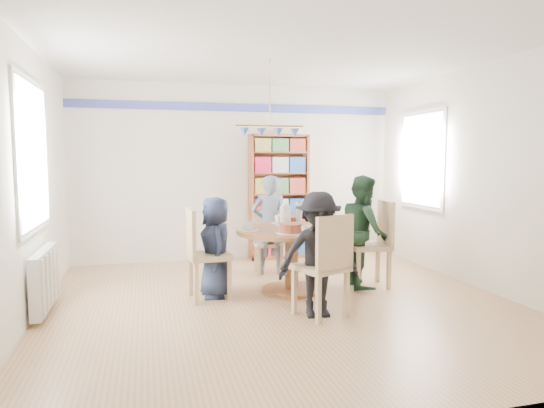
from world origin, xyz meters
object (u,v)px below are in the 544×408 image
object	(u,v)px
person_right	(363,231)
chair_far	(268,238)
person_left	(216,247)
person_far	(270,225)
chair_right	(376,239)
chair_near	(326,261)
radiator	(45,279)
bookshelf	(279,198)
dining_table	(292,245)
chair_left	(202,249)
person_near	(318,255)

from	to	relation	value
person_right	chair_far	bearing A→B (deg)	51.95
person_left	person_far	bearing A→B (deg)	134.45
chair_right	chair_near	world-z (taller)	chair_right
radiator	person_right	world-z (taller)	person_right
chair_near	person_far	world-z (taller)	person_far
bookshelf	person_right	bearing A→B (deg)	-73.95
dining_table	person_left	xyz separation A→B (m)	(-0.90, 0.01, 0.01)
chair_near	radiator	bearing A→B (deg)	162.31
dining_table	bookshelf	world-z (taller)	bookshelf
chair_left	person_left	xyz separation A→B (m)	(0.16, 0.06, 0.01)
chair_far	person_far	bearing A→B (deg)	-91.15
person_left	bookshelf	size ratio (longest dim) A/B	0.59
radiator	chair_far	size ratio (longest dim) A/B	1.17
person_left	person_far	world-z (taller)	person_far
radiator	person_right	size ratio (longest dim) A/B	0.73
person_left	bookshelf	world-z (taller)	bookshelf
chair_far	person_right	xyz separation A→B (m)	(0.95, -1.04, 0.22)
radiator	chair_far	world-z (taller)	chair_far
radiator	dining_table	size ratio (longest dim) A/B	0.77
radiator	chair_right	xyz separation A→B (m)	(3.73, 0.09, 0.23)
person_right	person_near	size ratio (longest dim) A/B	1.10
chair_right	chair_near	bearing A→B (deg)	-136.63
chair_right	person_near	distance (m)	1.41
chair_right	person_left	distance (m)	1.97
person_right	dining_table	bearing A→B (deg)	99.62
radiator	dining_table	distance (m)	2.67
person_left	person_near	xyz separation A→B (m)	(0.89, -0.95, 0.05)
chair_near	person_near	xyz separation A→B (m)	(-0.06, 0.06, 0.06)
dining_table	bookshelf	xyz separation A→B (m)	(0.37, 1.91, 0.40)
chair_left	chair_right	size ratio (longest dim) A/B	0.97
chair_left	chair_near	world-z (taller)	chair_near
chair_near	bookshelf	bearing A→B (deg)	83.82
dining_table	chair_far	xyz separation A→B (m)	(-0.03, 1.04, -0.09)
bookshelf	chair_near	bearing A→B (deg)	-96.18
dining_table	chair_far	world-z (taller)	chair_far
chair_far	person_right	world-z (taller)	person_right
person_far	bookshelf	xyz separation A→B (m)	(0.40, 1.01, 0.28)
person_far	bookshelf	bearing A→B (deg)	-101.92
dining_table	person_right	size ratio (longest dim) A/B	0.95
dining_table	chair_near	distance (m)	0.99
dining_table	chair_left	bearing A→B (deg)	-177.58
radiator	person_left	bearing A→B (deg)	4.51
chair_right	person_near	world-z (taller)	person_near
chair_far	person_near	distance (m)	1.98
radiator	dining_table	xyz separation A→B (m)	(2.66, 0.13, 0.21)
bookshelf	person_far	bearing A→B (deg)	-111.76
dining_table	chair_left	xyz separation A→B (m)	(-1.06, -0.04, 0.01)
chair_right	person_left	world-z (taller)	person_left
chair_far	chair_near	world-z (taller)	chair_near
person_left	dining_table	bearing A→B (deg)	87.58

